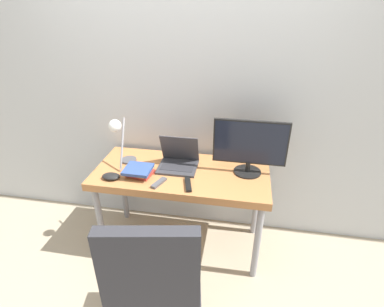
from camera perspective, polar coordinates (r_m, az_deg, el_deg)
ground_plane at (r=2.60m, az=-3.27°, el=-21.18°), size 12.00×12.00×0.00m
wall_back at (r=2.46m, az=-0.43°, el=12.28°), size 8.00×0.05×2.60m
desk at (r=2.38m, az=-2.02°, el=-4.89°), size 1.36×0.62×0.75m
laptop at (r=2.38m, az=-2.61°, el=-1.39°), size 0.30×0.26×0.26m
monitor at (r=2.26m, az=10.97°, el=1.45°), size 0.55×0.21×0.43m
desk_lamp at (r=2.31m, az=-13.72°, el=3.27°), size 0.13×0.28×0.43m
office_chair at (r=1.77m, az=-6.96°, el=-24.03°), size 0.58×0.59×1.09m
book_stack at (r=2.31m, az=-10.14°, el=-3.28°), size 0.21×0.21×0.07m
tv_remote at (r=2.17m, az=-0.75°, el=-5.87°), size 0.09×0.18×0.02m
media_remote at (r=2.20m, az=-6.34°, el=-5.58°), size 0.09×0.15×0.02m
game_controller at (r=2.32m, az=-15.18°, el=-4.22°), size 0.14×0.10×0.04m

